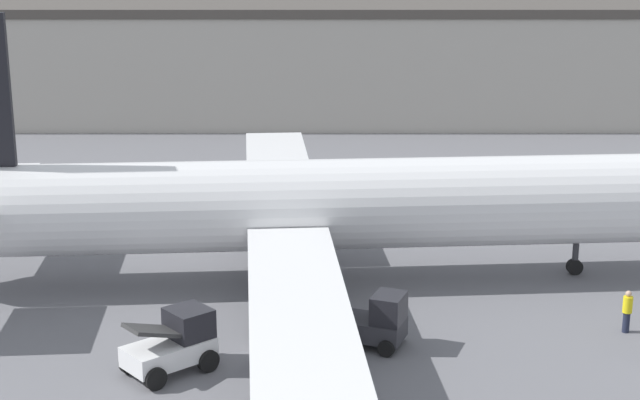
# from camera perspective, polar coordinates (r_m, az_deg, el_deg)

# --- Properties ---
(ground_plane) EXTENTS (400.00, 400.00, 0.00)m
(ground_plane) POSITION_cam_1_polar(r_m,az_deg,el_deg) (43.20, 0.00, -4.72)
(ground_plane) COLOR slate
(terminal_building) EXTENTS (98.21, 15.45, 9.26)m
(terminal_building) POSITION_cam_1_polar(r_m,az_deg,el_deg) (82.16, 9.39, 8.06)
(terminal_building) COLOR #ADA89E
(terminal_building) RESTS_ON ground_plane
(airplane) EXTENTS (39.04, 35.60, 11.72)m
(airplane) POSITION_cam_1_polar(r_m,az_deg,el_deg) (42.08, -1.31, -0.39)
(airplane) COLOR silver
(airplane) RESTS_ON ground_plane
(ground_crew_worker) EXTENTS (0.37, 0.37, 1.68)m
(ground_crew_worker) POSITION_cam_1_polar(r_m,az_deg,el_deg) (39.35, 17.30, -6.12)
(ground_crew_worker) COLOR #1E2338
(ground_crew_worker) RESTS_ON ground_plane
(belt_loader_truck) EXTENTS (3.47, 3.35, 2.15)m
(belt_loader_truck) POSITION_cam_1_polar(r_m,az_deg,el_deg) (34.74, -8.60, -8.25)
(belt_loader_truck) COLOR silver
(belt_loader_truck) RESTS_ON ground_plane
(pushback_tug) EXTENTS (2.85, 2.53, 2.08)m
(pushback_tug) POSITION_cam_1_polar(r_m,az_deg,el_deg) (36.42, 3.16, -7.11)
(pushback_tug) COLOR #2D2D33
(pushback_tug) RESTS_ON ground_plane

